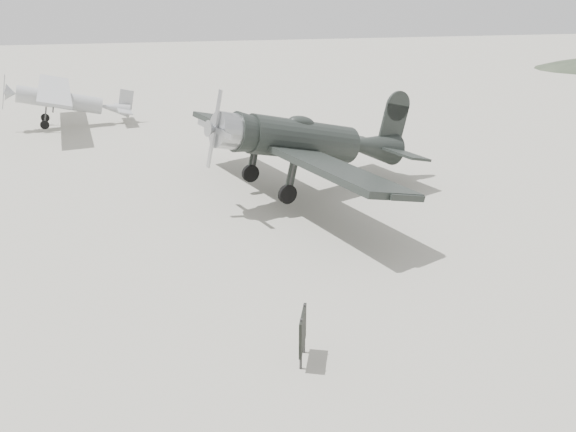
% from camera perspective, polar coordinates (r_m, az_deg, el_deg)
% --- Properties ---
extents(ground, '(160.00, 160.00, 0.00)m').
position_cam_1_polar(ground, '(15.35, -3.52, -10.45)').
color(ground, '#A19F8F').
rests_on(ground, ground).
extents(lowwing_monoplane, '(9.82, 13.44, 4.37)m').
position_cam_1_polar(lowwing_monoplane, '(23.43, 2.37, 7.58)').
color(lowwing_monoplane, black).
rests_on(lowwing_monoplane, ground).
extents(highwing_monoplane, '(7.54, 10.58, 2.99)m').
position_cam_1_polar(highwing_monoplane, '(38.06, -21.72, 11.16)').
color(highwing_monoplane, '#A4A7AA').
rests_on(highwing_monoplane, ground).
extents(sign_board, '(0.39, 0.91, 1.36)m').
position_cam_1_polar(sign_board, '(13.40, 1.49, -11.65)').
color(sign_board, '#333333').
rests_on(sign_board, ground).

